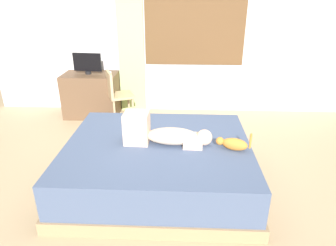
% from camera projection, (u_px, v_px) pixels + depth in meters
% --- Properties ---
extents(ground_plane, '(16.00, 16.00, 0.00)m').
position_uv_depth(ground_plane, '(164.00, 186.00, 3.38)').
color(ground_plane, tan).
extents(back_wall_with_window, '(6.40, 0.14, 2.90)m').
position_uv_depth(back_wall_with_window, '(173.00, 28.00, 5.06)').
color(back_wall_with_window, silver).
rests_on(back_wall_with_window, ground).
extents(bed, '(2.04, 1.74, 0.52)m').
position_uv_depth(bed, '(158.00, 164.00, 3.35)').
color(bed, '#997A56').
rests_on(bed, ground).
extents(person_lying, '(0.94, 0.30, 0.34)m').
position_uv_depth(person_lying, '(163.00, 133.00, 3.20)').
color(person_lying, '#CCB299').
rests_on(person_lying, bed).
extents(cat, '(0.35, 0.18, 0.21)m').
position_uv_depth(cat, '(233.00, 144.00, 3.08)').
color(cat, '#C67A2D').
rests_on(cat, bed).
extents(desk, '(0.90, 0.56, 0.74)m').
position_uv_depth(desk, '(92.00, 95.00, 5.19)').
color(desk, brown).
rests_on(desk, ground).
extents(tv_monitor, '(0.48, 0.10, 0.35)m').
position_uv_depth(tv_monitor, '(87.00, 63.00, 4.97)').
color(tv_monitor, black).
rests_on(tv_monitor, desk).
extents(cup, '(0.08, 0.08, 0.09)m').
position_uv_depth(cup, '(109.00, 75.00, 4.82)').
color(cup, white).
rests_on(cup, desk).
extents(chair_by_desk, '(0.50, 0.50, 0.86)m').
position_uv_depth(chair_by_desk, '(117.00, 93.00, 4.85)').
color(chair_by_desk, tan).
rests_on(chair_by_desk, ground).
extents(curtain_left, '(0.44, 0.06, 2.51)m').
position_uv_depth(curtain_left, '(131.00, 40.00, 5.06)').
color(curtain_left, '#ADCC75').
rests_on(curtain_left, ground).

